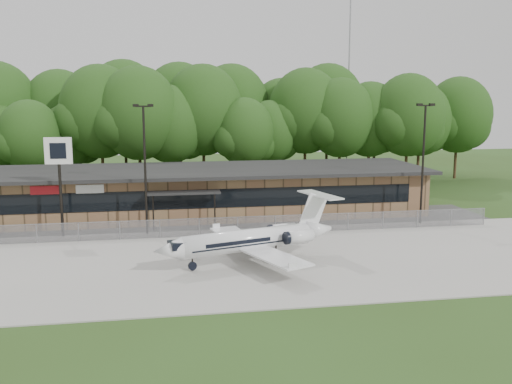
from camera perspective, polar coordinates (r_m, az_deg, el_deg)
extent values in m
plane|color=#2A4016|center=(30.39, -1.69, -11.28)|extent=(160.00, 160.00, 0.00)
cube|color=#9E9B93|center=(37.91, -3.40, -6.96)|extent=(64.00, 18.00, 0.08)
cube|color=#383835|center=(48.99, -4.90, -3.18)|extent=(50.00, 9.00, 0.06)
cube|color=brown|center=(53.01, -5.34, -0.04)|extent=(40.00, 10.00, 4.00)
cube|color=black|center=(48.03, -4.88, -0.68)|extent=(36.00, 0.08, 1.60)
cube|color=black|center=(52.21, -5.34, 2.19)|extent=(41.00, 11.50, 0.30)
cube|color=black|center=(47.22, -7.25, -0.03)|extent=(6.00, 1.60, 0.20)
cube|color=red|center=(48.51, -20.38, 0.17)|extent=(2.20, 0.06, 0.70)
cube|color=silver|center=(47.98, -16.27, 0.29)|extent=(2.20, 0.06, 0.70)
cube|color=gray|center=(44.46, -4.41, -3.54)|extent=(46.00, 0.03, 1.50)
cube|color=gray|center=(44.30, -4.43, -2.60)|extent=(46.00, 0.04, 0.04)
cylinder|color=gray|center=(80.44, 9.24, 10.65)|extent=(0.20, 0.20, 25.00)
cylinder|color=black|center=(45.02, -11.02, 1.97)|extent=(0.18, 0.18, 10.00)
cube|color=black|center=(44.65, -11.22, 8.41)|extent=(1.20, 0.12, 0.12)
cube|color=black|center=(44.66, -11.94, 8.47)|extent=(0.45, 0.30, 0.22)
cube|color=black|center=(44.64, -10.51, 8.52)|extent=(0.45, 0.30, 0.22)
cylinder|color=black|center=(50.07, 16.34, 2.51)|extent=(0.18, 0.18, 10.00)
cube|color=black|center=(49.73, 16.62, 8.29)|extent=(1.20, 0.12, 0.12)
cube|color=black|center=(49.49, 16.04, 8.40)|extent=(0.45, 0.30, 0.22)
cube|color=black|center=(49.98, 17.19, 8.35)|extent=(0.45, 0.30, 0.22)
cylinder|color=white|center=(37.02, -0.92, -4.97)|extent=(8.99, 3.99, 1.43)
cone|color=white|center=(35.10, -8.89, -5.90)|extent=(2.13, 1.89, 1.43)
cone|color=white|center=(39.60, 6.24, -3.86)|extent=(2.30, 1.95, 1.43)
cube|color=white|center=(34.79, 1.89, -6.62)|extent=(3.46, 5.72, 0.11)
cube|color=white|center=(39.90, -2.19, -4.50)|extent=(3.46, 5.72, 0.11)
cylinder|color=white|center=(37.52, 4.28, -4.58)|extent=(2.12, 1.35, 0.81)
cylinder|color=white|center=(39.40, 2.61, -3.88)|extent=(2.12, 1.35, 0.81)
cube|color=white|center=(39.08, 5.72, -2.08)|extent=(2.14, 0.76, 2.70)
cube|color=white|center=(39.16, 6.41, -0.40)|extent=(2.32, 4.28, 0.09)
cube|color=black|center=(35.22, -7.93, -5.40)|extent=(1.17, 1.29, 0.45)
cube|color=black|center=(38.04, 1.29, -6.46)|extent=(1.31, 2.27, 0.63)
cylinder|color=black|center=(35.94, -6.37, -7.48)|extent=(0.67, 0.67, 0.20)
cylinder|color=black|center=(46.10, -18.96, 0.15)|extent=(0.23, 0.23, 7.38)
cube|color=silver|center=(45.73, -19.17, 3.92)|extent=(2.04, 0.33, 2.03)
cube|color=black|center=(45.61, -19.20, 3.90)|extent=(1.20, 0.10, 1.20)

